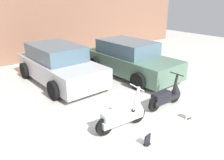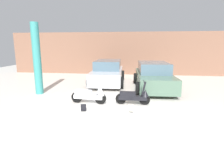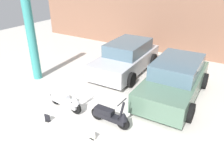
# 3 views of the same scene
# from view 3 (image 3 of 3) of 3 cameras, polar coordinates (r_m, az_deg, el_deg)

# --- Properties ---
(ground_plane) EXTENTS (28.00, 28.00, 0.00)m
(ground_plane) POSITION_cam_3_polar(r_m,az_deg,el_deg) (6.98, -7.61, -12.69)
(ground_plane) COLOR silver
(wall_back) EXTENTS (19.60, 0.12, 3.44)m
(wall_back) POSITION_cam_3_polar(r_m,az_deg,el_deg) (13.10, 15.94, 13.72)
(wall_back) COLOR #845B47
(wall_back) RESTS_ON ground_plane
(scooter_front_left) EXTENTS (1.50, 0.54, 1.04)m
(scooter_front_left) POSITION_cam_3_polar(r_m,az_deg,el_deg) (7.80, -11.91, -5.12)
(scooter_front_left) COLOR black
(scooter_front_left) RESTS_ON ground_plane
(scooter_front_right) EXTENTS (1.40, 0.50, 0.98)m
(scooter_front_right) POSITION_cam_3_polar(r_m,az_deg,el_deg) (6.91, -0.16, -9.24)
(scooter_front_right) COLOR black
(scooter_front_right) RESTS_ON ground_plane
(car_rear_left) EXTENTS (2.18, 4.30, 1.44)m
(car_rear_left) POSITION_cam_3_polar(r_m,az_deg,el_deg) (10.53, 3.78, 5.85)
(car_rear_left) COLOR #B7B7BC
(car_rear_left) RESTS_ON ground_plane
(car_rear_center) EXTENTS (2.17, 4.31, 1.44)m
(car_rear_center) POSITION_cam_3_polar(r_m,az_deg,el_deg) (8.66, 16.11, 0.11)
(car_rear_center) COLOR #51705B
(car_rear_center) RESTS_ON ground_plane
(placard_near_left_scooter) EXTENTS (0.20, 0.14, 0.26)m
(placard_near_left_scooter) POSITION_cam_3_polar(r_m,az_deg,el_deg) (7.48, -16.53, -9.56)
(placard_near_left_scooter) COLOR black
(placard_near_left_scooter) RESTS_ON ground_plane
(placard_near_right_scooter) EXTENTS (0.20, 0.13, 0.26)m
(placard_near_right_scooter) POSITION_cam_3_polar(r_m,az_deg,el_deg) (6.55, -5.14, -14.25)
(placard_near_right_scooter) COLOR black
(placard_near_right_scooter) RESTS_ON ground_plane
(support_column_side) EXTENTS (0.37, 0.37, 3.44)m
(support_column_side) POSITION_cam_3_polar(r_m,az_deg,el_deg) (10.04, -20.14, 9.47)
(support_column_side) COLOR teal
(support_column_side) RESTS_ON ground_plane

